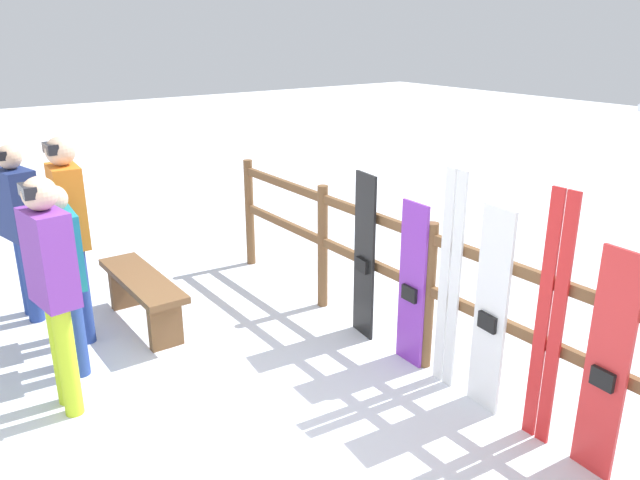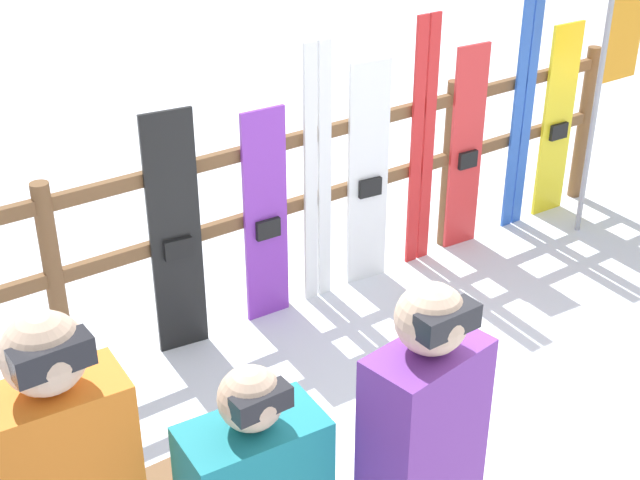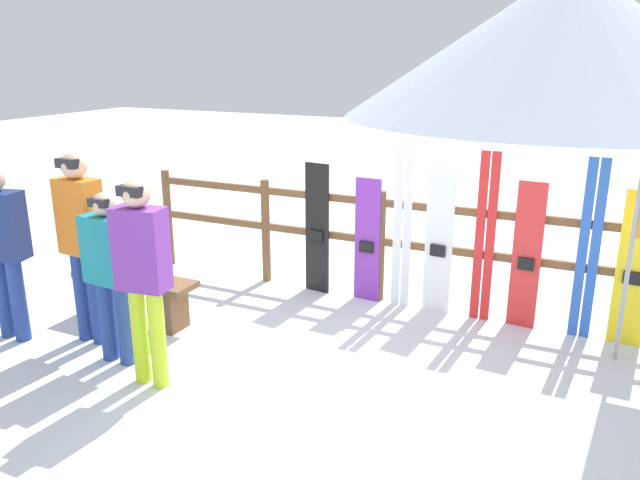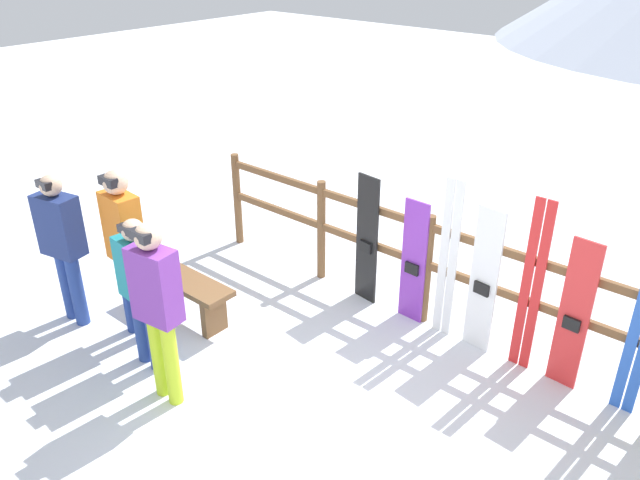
{
  "view_description": "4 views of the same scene",
  "coord_description": "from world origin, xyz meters",
  "views": [
    {
      "loc": [
        3.17,
        -1.44,
        2.66
      ],
      "look_at": [
        -0.44,
        1.15,
        1.12
      ],
      "focal_mm": 35.0,
      "sensor_mm": 36.0,
      "label": 1
    },
    {
      "loc": [
        -2.66,
        -2.27,
        3.07
      ],
      "look_at": [
        -0.24,
        1.11,
        0.87
      ],
      "focal_mm": 50.0,
      "sensor_mm": 36.0,
      "label": 2
    },
    {
      "loc": [
        2.15,
        -4.23,
        2.65
      ],
      "look_at": [
        -0.24,
        0.87,
        0.94
      ],
      "focal_mm": 35.0,
      "sensor_mm": 36.0,
      "label": 3
    },
    {
      "loc": [
        2.78,
        -3.1,
        3.81
      ],
      "look_at": [
        -0.78,
        1.1,
        1.01
      ],
      "focal_mm": 35.0,
      "sensor_mm": 36.0,
      "label": 4
    }
  ],
  "objects": [
    {
      "name": "snowboard_black_stripe",
      "position": [
        -0.73,
        1.83,
        0.74
      ],
      "size": [
        0.3,
        0.08,
        1.49
      ],
      "color": "black",
      "rests_on": "ground"
    },
    {
      "name": "person_teal",
      "position": [
        -1.61,
        -0.44,
        0.88
      ],
      "size": [
        0.46,
        0.28,
        1.54
      ],
      "color": "navy",
      "rests_on": "ground"
    },
    {
      "name": "mountain_backdrop",
      "position": [
        0.0,
        23.89,
        3.0
      ],
      "size": [
        18.0,
        18.0,
        6.0
      ],
      "color": "#B2BCD1",
      "rests_on": "ground"
    },
    {
      "name": "snowboard_yellow",
      "position": [
        2.47,
        1.83,
        0.74
      ],
      "size": [
        0.3,
        0.06,
        1.48
      ],
      "color": "yellow",
      "rests_on": "ground"
    },
    {
      "name": "person_navy",
      "position": [
        -2.84,
        -0.51,
        0.96
      ],
      "size": [
        0.48,
        0.33,
        1.66
      ],
      "color": "navy",
      "rests_on": "ground"
    },
    {
      "name": "ground_plane",
      "position": [
        0.0,
        0.0,
        0.0
      ],
      "size": [
        40.0,
        40.0,
        0.0
      ],
      "primitive_type": "plane",
      "color": "white"
    },
    {
      "name": "person_purple",
      "position": [
        -1.08,
        -0.64,
        1.02
      ],
      "size": [
        0.43,
        0.28,
        1.73
      ],
      "color": "#B7D826",
      "rests_on": "ground"
    },
    {
      "name": "bench",
      "position": [
        -2.03,
        0.29,
        0.36
      ],
      "size": [
        1.35,
        0.36,
        0.49
      ],
      "color": "brown",
      "rests_on": "ground"
    },
    {
      "name": "snowboard_purple",
      "position": [
        -0.13,
        1.83,
        0.68
      ],
      "size": [
        0.29,
        0.06,
        1.37
      ],
      "color": "purple",
      "rests_on": "ground"
    },
    {
      "name": "ski_pair_red",
      "position": [
        1.12,
        1.84,
        0.87
      ],
      "size": [
        0.19,
        0.02,
        1.74
      ],
      "color": "red",
      "rests_on": "ground"
    },
    {
      "name": "snowboard_white",
      "position": [
        0.65,
        1.83,
        0.76
      ],
      "size": [
        0.29,
        0.08,
        1.52
      ],
      "color": "white",
      "rests_on": "ground"
    },
    {
      "name": "snowboard_red",
      "position": [
        1.53,
        1.83,
        0.73
      ],
      "size": [
        0.27,
        0.07,
        1.48
      ],
      "color": "red",
      "rests_on": "ground"
    },
    {
      "name": "ski_pair_white",
      "position": [
        0.26,
        1.84,
        0.85
      ],
      "size": [
        0.19,
        0.02,
        1.7
      ],
      "color": "white",
      "rests_on": "ground"
    },
    {
      "name": "person_orange",
      "position": [
        -2.12,
        -0.24,
        1.07
      ],
      "size": [
        0.42,
        0.25,
        1.81
      ],
      "color": "navy",
      "rests_on": "ground"
    },
    {
      "name": "fence",
      "position": [
        0.0,
        1.89,
        0.73
      ],
      "size": [
        5.82,
        0.1,
        1.23
      ],
      "color": "brown",
      "rests_on": "ground"
    },
    {
      "name": "ski_pair_blue",
      "position": [
        2.07,
        1.84,
        0.87
      ],
      "size": [
        0.2,
        0.02,
        1.74
      ],
      "color": "blue",
      "rests_on": "ground"
    }
  ]
}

